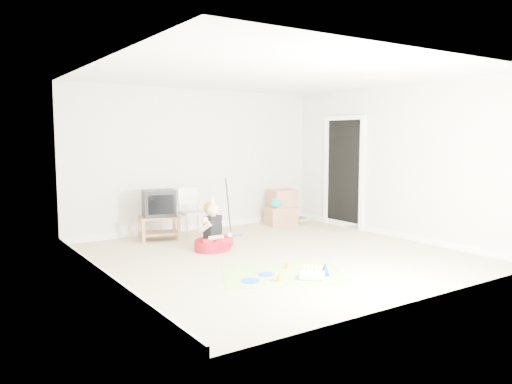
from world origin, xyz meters
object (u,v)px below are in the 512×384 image
folding_chair (192,213)px  cardboard_boxes (282,208)px  seated_woman (213,238)px  tv_stand (159,226)px  birthday_cake (312,276)px  crt_tv (159,203)px

folding_chair → cardboard_boxes: (1.99, 0.09, -0.09)m
folding_chair → seated_woman: (-0.20, -1.09, -0.24)m
tv_stand → birthday_cake: 3.29m
cardboard_boxes → birthday_cake: (-1.94, -3.23, -0.30)m
cardboard_boxes → seated_woman: size_ratio=0.81×
folding_chair → cardboard_boxes: bearing=2.7°
crt_tv → cardboard_boxes: size_ratio=0.73×
folding_chair → seated_woman: size_ratio=1.01×
folding_chair → birthday_cake: bearing=-89.2°
seated_woman → crt_tv: bearing=107.8°
folding_chair → seated_woman: 1.13m
tv_stand → cardboard_boxes: 2.57m
seated_woman → birthday_cake: seated_woman is taller
tv_stand → seated_woman: 1.23m
cardboard_boxes → birthday_cake: size_ratio=1.96×
cardboard_boxes → birthday_cake: cardboard_boxes is taller
crt_tv → folding_chair: 0.62m
tv_stand → cardboard_boxes: size_ratio=1.02×
tv_stand → folding_chair: folding_chair is taller
seated_woman → birthday_cake: 2.07m
birthday_cake → seated_woman: bearing=96.9°
folding_chair → cardboard_boxes: 1.99m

